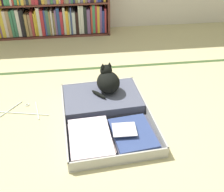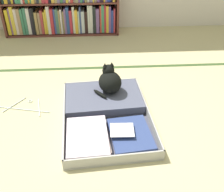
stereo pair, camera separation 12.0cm
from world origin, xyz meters
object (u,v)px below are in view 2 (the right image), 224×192
bookshelf (60,3)px  black_cat (110,81)px  open_suitcase (104,112)px  clothes_hanger (26,107)px

bookshelf → black_cat: bookshelf is taller
open_suitcase → clothes_hanger: open_suitcase is taller
open_suitcase → black_cat: 0.30m
bookshelf → open_suitcase: 2.03m
black_cat → clothes_hanger: bearing=-173.4°
bookshelf → black_cat: (0.58, -1.67, -0.23)m
bookshelf → clothes_hanger: bearing=-95.8°
bookshelf → open_suitcase: size_ratio=1.52×
open_suitcase → bookshelf: bearing=105.0°
open_suitcase → black_cat: (0.06, 0.25, 0.15)m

